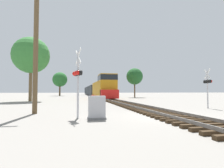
{
  "coord_description": "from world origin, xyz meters",
  "views": [
    {
      "loc": [
        -5.52,
        -9.88,
        1.54
      ],
      "look_at": [
        -0.99,
        12.68,
        2.52
      ],
      "focal_mm": 28.0,
      "sensor_mm": 36.0,
      "label": 1
    }
  ],
  "objects_px": {
    "crossing_signal_near": "(78,76)",
    "tree_deep_background": "(60,80)",
    "tree_mid_background": "(135,76)",
    "utility_pole": "(36,45)",
    "tree_far_right": "(31,55)",
    "relay_cabinet": "(97,108)",
    "freight_train": "(93,90)",
    "crossing_signal_far": "(208,84)"
  },
  "relations": [
    {
      "from": "crossing_signal_near",
      "to": "tree_deep_background",
      "type": "distance_m",
      "value": 53.77
    },
    {
      "from": "tree_mid_background",
      "to": "tree_deep_background",
      "type": "height_order",
      "value": "tree_deep_background"
    },
    {
      "from": "crossing_signal_near",
      "to": "tree_mid_background",
      "type": "height_order",
      "value": "tree_mid_background"
    },
    {
      "from": "utility_pole",
      "to": "tree_far_right",
      "type": "height_order",
      "value": "tree_far_right"
    },
    {
      "from": "tree_far_right",
      "to": "relay_cabinet",
      "type": "bearing_deg",
      "value": -67.34
    },
    {
      "from": "tree_mid_background",
      "to": "freight_train",
      "type": "bearing_deg",
      "value": 116.32
    },
    {
      "from": "crossing_signal_far",
      "to": "freight_train",
      "type": "bearing_deg",
      "value": 16.09
    },
    {
      "from": "crossing_signal_near",
      "to": "crossing_signal_far",
      "type": "height_order",
      "value": "crossing_signal_near"
    },
    {
      "from": "crossing_signal_near",
      "to": "tree_mid_background",
      "type": "relative_size",
      "value": 0.54
    },
    {
      "from": "freight_train",
      "to": "relay_cabinet",
      "type": "bearing_deg",
      "value": -94.97
    },
    {
      "from": "freight_train",
      "to": "crossing_signal_far",
      "type": "height_order",
      "value": "freight_train"
    },
    {
      "from": "crossing_signal_far",
      "to": "relay_cabinet",
      "type": "distance_m",
      "value": 11.43
    },
    {
      "from": "freight_train",
      "to": "relay_cabinet",
      "type": "distance_m",
      "value": 51.28
    },
    {
      "from": "crossing_signal_far",
      "to": "utility_pole",
      "type": "height_order",
      "value": "utility_pole"
    },
    {
      "from": "freight_train",
      "to": "tree_far_right",
      "type": "distance_m",
      "value": 34.14
    },
    {
      "from": "crossing_signal_far",
      "to": "tree_mid_background",
      "type": "distance_m",
      "value": 29.15
    },
    {
      "from": "freight_train",
      "to": "tree_mid_background",
      "type": "bearing_deg",
      "value": -63.68
    },
    {
      "from": "crossing_signal_near",
      "to": "tree_deep_background",
      "type": "bearing_deg",
      "value": 167.96
    },
    {
      "from": "crossing_signal_far",
      "to": "utility_pole",
      "type": "xyz_separation_m",
      "value": [
        -14.48,
        -0.84,
        2.55
      ]
    },
    {
      "from": "freight_train",
      "to": "utility_pole",
      "type": "xyz_separation_m",
      "value": [
        -8.38,
        -47.8,
        2.88
      ]
    },
    {
      "from": "crossing_signal_far",
      "to": "utility_pole",
      "type": "distance_m",
      "value": 14.72
    },
    {
      "from": "freight_train",
      "to": "tree_mid_background",
      "type": "xyz_separation_m",
      "value": [
        8.96,
        -18.12,
        3.45
      ]
    },
    {
      "from": "relay_cabinet",
      "to": "tree_deep_background",
      "type": "bearing_deg",
      "value": 97.39
    },
    {
      "from": "crossing_signal_near",
      "to": "tree_far_right",
      "type": "xyz_separation_m",
      "value": [
        -7.23,
        19.21,
        4.82
      ]
    },
    {
      "from": "utility_pole",
      "to": "tree_far_right",
      "type": "bearing_deg",
      "value": 104.7
    },
    {
      "from": "crossing_signal_near",
      "to": "utility_pole",
      "type": "relative_size",
      "value": 0.43
    },
    {
      "from": "utility_pole",
      "to": "relay_cabinet",
      "type": "bearing_deg",
      "value": -39.75
    },
    {
      "from": "freight_train",
      "to": "crossing_signal_near",
      "type": "bearing_deg",
      "value": -96.22
    },
    {
      "from": "relay_cabinet",
      "to": "utility_pole",
      "type": "height_order",
      "value": "utility_pole"
    },
    {
      "from": "utility_pole",
      "to": "tree_deep_background",
      "type": "relative_size",
      "value": 1.13
    },
    {
      "from": "utility_pole",
      "to": "tree_deep_background",
      "type": "xyz_separation_m",
      "value": [
        -3.06,
        50.71,
        0.92
      ]
    },
    {
      "from": "utility_pole",
      "to": "tree_deep_background",
      "type": "bearing_deg",
      "value": 93.46
    },
    {
      "from": "utility_pole",
      "to": "freight_train",
      "type": "bearing_deg",
      "value": 80.06
    },
    {
      "from": "crossing_signal_far",
      "to": "tree_far_right",
      "type": "relative_size",
      "value": 0.35
    },
    {
      "from": "freight_train",
      "to": "tree_deep_background",
      "type": "distance_m",
      "value": 12.4
    },
    {
      "from": "tree_far_right",
      "to": "tree_deep_background",
      "type": "relative_size",
      "value": 1.22
    },
    {
      "from": "tree_far_right",
      "to": "tree_mid_background",
      "type": "relative_size",
      "value": 1.35
    },
    {
      "from": "crossing_signal_near",
      "to": "utility_pole",
      "type": "height_order",
      "value": "utility_pole"
    },
    {
      "from": "freight_train",
      "to": "crossing_signal_far",
      "type": "xyz_separation_m",
      "value": [
        6.1,
        -46.96,
        0.33
      ]
    },
    {
      "from": "crossing_signal_near",
      "to": "crossing_signal_far",
      "type": "distance_m",
      "value": 12.11
    },
    {
      "from": "tree_far_right",
      "to": "crossing_signal_near",
      "type": "bearing_deg",
      "value": -69.37
    },
    {
      "from": "tree_deep_background",
      "to": "crossing_signal_near",
      "type": "bearing_deg",
      "value": -83.64
    }
  ]
}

